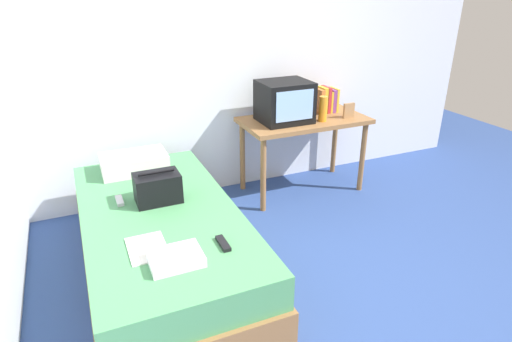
% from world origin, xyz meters
% --- Properties ---
extents(ground_plane, '(8.00, 8.00, 0.00)m').
position_xyz_m(ground_plane, '(0.00, 0.00, 0.00)').
color(ground_plane, '#2D4784').
extents(wall_back, '(5.20, 0.10, 2.60)m').
position_xyz_m(wall_back, '(0.00, 2.00, 1.30)').
color(wall_back, silver).
rests_on(wall_back, ground).
extents(bed, '(1.00, 2.00, 0.50)m').
position_xyz_m(bed, '(-1.05, 0.80, 0.25)').
color(bed, olive).
rests_on(bed, ground).
extents(desk, '(1.16, 0.60, 0.72)m').
position_xyz_m(desk, '(0.48, 1.60, 0.63)').
color(desk, olive).
rests_on(desk, ground).
extents(tv, '(0.44, 0.39, 0.36)m').
position_xyz_m(tv, '(0.27, 1.59, 0.90)').
color(tv, black).
rests_on(tv, desk).
extents(water_bottle, '(0.08, 0.08, 0.23)m').
position_xyz_m(water_bottle, '(0.58, 1.46, 0.84)').
color(water_bottle, orange).
rests_on(water_bottle, desk).
extents(book_row, '(0.20, 0.16, 0.25)m').
position_xyz_m(book_row, '(0.77, 1.70, 0.84)').
color(book_row, '#CC7233').
rests_on(book_row, desk).
extents(picture_frame, '(0.11, 0.02, 0.14)m').
position_xyz_m(picture_frame, '(0.86, 1.45, 0.79)').
color(picture_frame, '#9E754C').
rests_on(picture_frame, desk).
extents(pillow, '(0.50, 0.32, 0.14)m').
position_xyz_m(pillow, '(-1.09, 1.52, 0.57)').
color(pillow, silver).
rests_on(pillow, bed).
extents(handbag, '(0.30, 0.20, 0.22)m').
position_xyz_m(handbag, '(-1.02, 0.93, 0.60)').
color(handbag, black).
rests_on(handbag, bed).
extents(magazine, '(0.21, 0.29, 0.01)m').
position_xyz_m(magazine, '(-1.20, 0.39, 0.51)').
color(magazine, white).
rests_on(magazine, bed).
extents(remote_dark, '(0.04, 0.16, 0.02)m').
position_xyz_m(remote_dark, '(-0.80, 0.25, 0.51)').
color(remote_dark, black).
rests_on(remote_dark, bed).
extents(remote_silver, '(0.04, 0.14, 0.02)m').
position_xyz_m(remote_silver, '(-1.27, 1.02, 0.51)').
color(remote_silver, '#B7B7BC').
rests_on(remote_silver, bed).
extents(folded_towel, '(0.28, 0.22, 0.05)m').
position_xyz_m(folded_towel, '(-1.09, 0.20, 0.53)').
color(folded_towel, white).
rests_on(folded_towel, bed).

